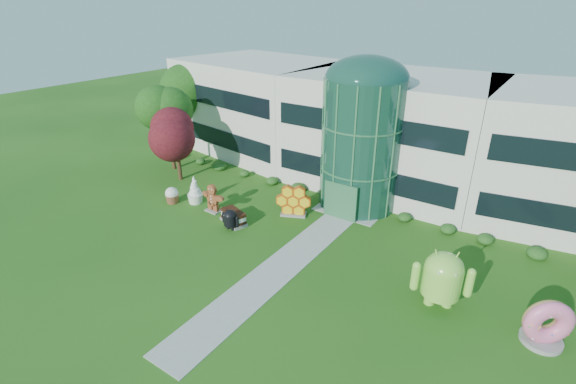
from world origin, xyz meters
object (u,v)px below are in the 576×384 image
Objects in this scene: donut at (547,321)px; gingerbread at (213,198)px; android_green at (443,276)px; android_black at (230,218)px.

donut reaches higher than gingerbread.
android_green is 2.10× the size of android_black.
donut is (4.86, 0.02, -0.62)m from android_green.
donut is at bearing 0.51° from android_black.
android_green is at bearing -0.87° from gingerbread.
android_green is 1.51× the size of gingerbread.
android_green reaches higher than android_black.
android_green is at bearing 0.55° from android_black.
gingerbread is at bearing 144.57° from donut.
donut is 22.41m from gingerbread.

